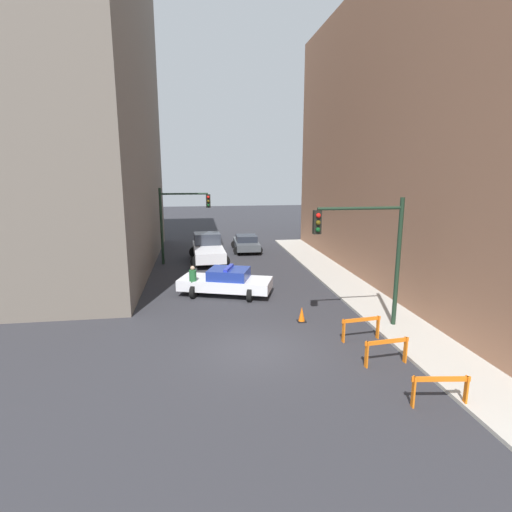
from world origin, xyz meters
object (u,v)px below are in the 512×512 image
object	(u,v)px
barrier_back	(361,325)
traffic_cone	(302,314)
pedestrian_crossing	(193,281)
traffic_light_far	(177,215)
traffic_light_near	(371,244)
police_car	(226,281)
barrier_front	(440,386)
parked_car_near	(246,243)
barrier_mid	(387,348)
white_truck	(208,249)

from	to	relation	value
barrier_back	traffic_cone	size ratio (longest dim) A/B	2.43
barrier_back	traffic_cone	xyz separation A→B (m)	(-1.72, 2.20, -0.30)
pedestrian_crossing	barrier_back	world-z (taller)	pedestrian_crossing
barrier_back	traffic_cone	bearing A→B (deg)	127.94
traffic_light_far	traffic_cone	size ratio (longest dim) A/B	7.93
traffic_light_near	traffic_light_far	world-z (taller)	traffic_light_near
traffic_light_far	pedestrian_crossing	world-z (taller)	traffic_light_far
police_car	barrier_back	world-z (taller)	police_car
traffic_light_near	barrier_front	world-z (taller)	traffic_light_near
police_car	traffic_cone	distance (m)	5.14
police_car	barrier_back	distance (m)	7.92
traffic_light_far	pedestrian_crossing	distance (m)	8.34
barrier_front	traffic_cone	world-z (taller)	barrier_front
traffic_light_near	pedestrian_crossing	world-z (taller)	traffic_light_near
traffic_light_near	traffic_cone	bearing A→B (deg)	155.07
traffic_light_near	parked_car_near	distance (m)	17.16
parked_car_near	traffic_cone	world-z (taller)	parked_car_near
traffic_cone	barrier_front	bearing A→B (deg)	-72.72
police_car	barrier_front	xyz separation A→B (m)	(4.98, -10.91, -0.11)
pedestrian_crossing	traffic_light_near	bearing A→B (deg)	-143.73
police_car	barrier_mid	xyz separation A→B (m)	(4.66, -8.43, -0.11)
traffic_light_near	police_car	size ratio (longest dim) A/B	1.03
traffic_cone	traffic_light_far	bearing A→B (deg)	115.21
pedestrian_crossing	barrier_back	size ratio (longest dim) A/B	1.04
traffic_light_far	parked_car_near	xyz separation A→B (m)	(5.16, 3.65, -2.72)
white_truck	barrier_mid	distance (m)	17.41
police_car	white_truck	xyz separation A→B (m)	(-0.68, 8.14, 0.18)
traffic_cone	parked_car_near	bearing A→B (deg)	91.64
police_car	barrier_front	size ratio (longest dim) A/B	3.17
parked_car_near	traffic_cone	bearing A→B (deg)	-87.07
police_car	parked_car_near	bearing A→B (deg)	6.73
police_car	white_truck	distance (m)	8.17
traffic_light_far	pedestrian_crossing	xyz separation A→B (m)	(1.00, -7.88, -2.54)
parked_car_near	barrier_mid	bearing A→B (deg)	-82.34
traffic_light_far	parked_car_near	bearing A→B (deg)	35.28
barrier_front	barrier_mid	distance (m)	2.51
pedestrian_crossing	barrier_mid	distance (m)	10.39
traffic_light_near	white_truck	xyz separation A→B (m)	(-6.01, 13.50, -2.62)
traffic_light_far	parked_car_near	distance (m)	6.88
traffic_light_far	white_truck	xyz separation A→B (m)	(2.02, 0.47, -2.49)
white_truck	traffic_light_far	bearing A→B (deg)	-169.06
police_car	pedestrian_crossing	distance (m)	1.71
white_truck	barrier_mid	xyz separation A→B (m)	(5.34, -16.57, -0.29)
white_truck	pedestrian_crossing	world-z (taller)	white_truck
pedestrian_crossing	barrier_mid	xyz separation A→B (m)	(6.36, -8.22, -0.24)
traffic_light_near	barrier_front	bearing A→B (deg)	-93.60
parked_car_near	pedestrian_crossing	distance (m)	12.26
barrier_front	barrier_mid	xyz separation A→B (m)	(-0.32, 2.48, 0.00)
pedestrian_crossing	white_truck	bearing A→B (deg)	-24.47
traffic_light_far	barrier_back	size ratio (longest dim) A/B	3.26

